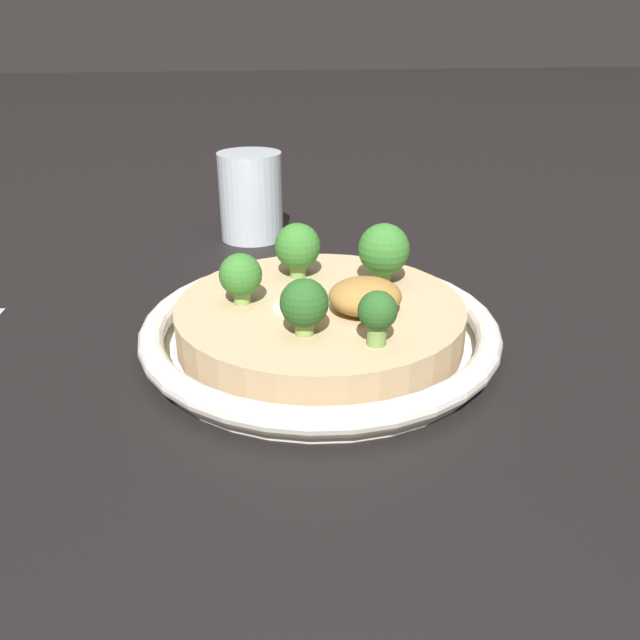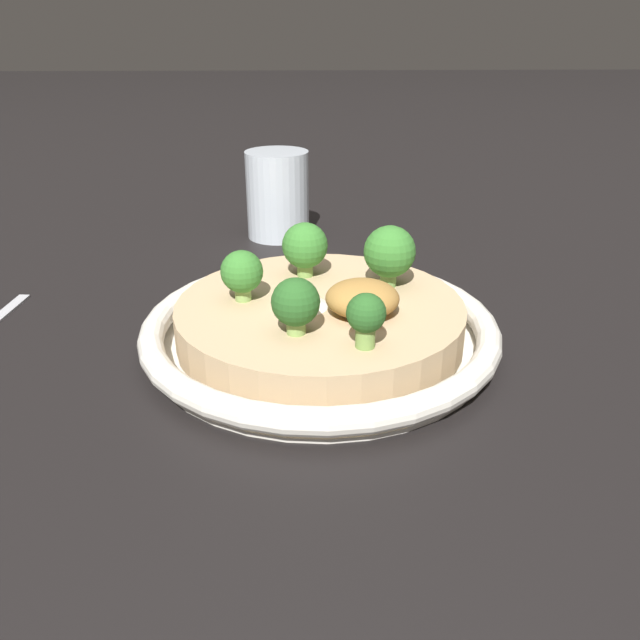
{
  "view_description": "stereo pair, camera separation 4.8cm",
  "coord_description": "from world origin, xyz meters",
  "px_view_note": "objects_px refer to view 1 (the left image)",
  "views": [
    {
      "loc": [
        0.06,
        0.43,
        0.23
      ],
      "look_at": [
        0.0,
        0.0,
        0.02
      ],
      "focal_mm": 35.0,
      "sensor_mm": 36.0,
      "label": 1
    },
    {
      "loc": [
        0.02,
        0.43,
        0.23
      ],
      "look_at": [
        0.0,
        0.0,
        0.02
      ],
      "focal_mm": 35.0,
      "sensor_mm": 36.0,
      "label": 2
    }
  ],
  "objects_px": {
    "broccoli_left": "(384,250)",
    "broccoli_right": "(241,276)",
    "broccoli_back": "(304,304)",
    "risotto_bowl": "(320,325)",
    "broccoli_front": "(297,247)",
    "drinking_glass": "(251,196)",
    "broccoli_back_left": "(377,314)"
  },
  "relations": [
    {
      "from": "broccoli_right",
      "to": "broccoli_left",
      "type": "bearing_deg",
      "value": -167.96
    },
    {
      "from": "broccoli_front",
      "to": "risotto_bowl",
      "type": "bearing_deg",
      "value": 100.48
    },
    {
      "from": "broccoli_front",
      "to": "drinking_glass",
      "type": "xyz_separation_m",
      "value": [
        0.03,
        -0.22,
        -0.01
      ]
    },
    {
      "from": "broccoli_left",
      "to": "broccoli_back",
      "type": "xyz_separation_m",
      "value": [
        0.07,
        0.08,
        -0.01
      ]
    },
    {
      "from": "broccoli_back",
      "to": "drinking_glass",
      "type": "height_order",
      "value": "drinking_glass"
    },
    {
      "from": "broccoli_back",
      "to": "broccoli_back_left",
      "type": "relative_size",
      "value": 1.07
    },
    {
      "from": "broccoli_back",
      "to": "broccoli_front",
      "type": "bearing_deg",
      "value": -94.24
    },
    {
      "from": "broccoli_left",
      "to": "broccoli_back",
      "type": "bearing_deg",
      "value": 47.89
    },
    {
      "from": "broccoli_right",
      "to": "broccoli_back",
      "type": "xyz_separation_m",
      "value": [
        -0.04,
        0.06,
        0.0
      ]
    },
    {
      "from": "risotto_bowl",
      "to": "broccoli_back",
      "type": "height_order",
      "value": "broccoli_back"
    },
    {
      "from": "broccoli_left",
      "to": "broccoli_back",
      "type": "relative_size",
      "value": 1.24
    },
    {
      "from": "broccoli_back_left",
      "to": "broccoli_front",
      "type": "bearing_deg",
      "value": -73.78
    },
    {
      "from": "drinking_glass",
      "to": "broccoli_back",
      "type": "bearing_deg",
      "value": 93.51
    },
    {
      "from": "broccoli_left",
      "to": "broccoli_right",
      "type": "xyz_separation_m",
      "value": [
        0.12,
        0.02,
        -0.01
      ]
    },
    {
      "from": "broccoli_left",
      "to": "broccoli_back",
      "type": "distance_m",
      "value": 0.11
    },
    {
      "from": "risotto_bowl",
      "to": "broccoli_back",
      "type": "bearing_deg",
      "value": 70.18
    },
    {
      "from": "broccoli_left",
      "to": "broccoli_back_left",
      "type": "distance_m",
      "value": 0.11
    },
    {
      "from": "drinking_glass",
      "to": "broccoli_right",
      "type": "bearing_deg",
      "value": 85.68
    },
    {
      "from": "broccoli_right",
      "to": "broccoli_back",
      "type": "relative_size",
      "value": 0.98
    },
    {
      "from": "risotto_bowl",
      "to": "broccoli_right",
      "type": "bearing_deg",
      "value": -7.05
    },
    {
      "from": "broccoli_left",
      "to": "drinking_glass",
      "type": "bearing_deg",
      "value": -68.84
    },
    {
      "from": "risotto_bowl",
      "to": "broccoli_left",
      "type": "bearing_deg",
      "value": -150.56
    },
    {
      "from": "broccoli_right",
      "to": "broccoli_back_left",
      "type": "bearing_deg",
      "value": 137.15
    },
    {
      "from": "broccoli_back_left",
      "to": "drinking_glass",
      "type": "height_order",
      "value": "drinking_glass"
    },
    {
      "from": "broccoli_back_left",
      "to": "risotto_bowl",
      "type": "bearing_deg",
      "value": -69.53
    },
    {
      "from": "broccoli_front",
      "to": "broccoli_back_left",
      "type": "bearing_deg",
      "value": 106.22
    },
    {
      "from": "risotto_bowl",
      "to": "broccoli_right",
      "type": "height_order",
      "value": "broccoli_right"
    },
    {
      "from": "risotto_bowl",
      "to": "broccoli_front",
      "type": "height_order",
      "value": "broccoli_front"
    },
    {
      "from": "broccoli_left",
      "to": "drinking_glass",
      "type": "xyz_separation_m",
      "value": [
        0.1,
        -0.25,
        -0.02
      ]
    },
    {
      "from": "risotto_bowl",
      "to": "broccoli_front",
      "type": "relative_size",
      "value": 6.04
    },
    {
      "from": "risotto_bowl",
      "to": "broccoli_front",
      "type": "distance_m",
      "value": 0.07
    },
    {
      "from": "risotto_bowl",
      "to": "drinking_glass",
      "type": "xyz_separation_m",
      "value": [
        0.04,
        -0.28,
        0.03
      ]
    }
  ]
}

